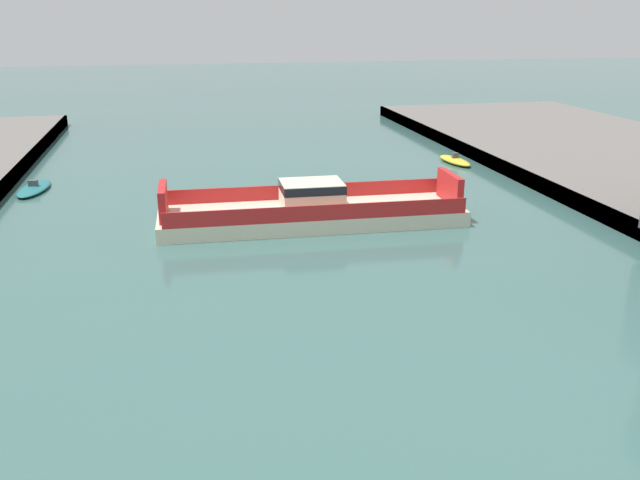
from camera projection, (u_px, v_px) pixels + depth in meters
name	position (u px, v px, depth m)	size (l,w,h in m)	color
chain_ferry	(312.00, 210.00, 49.33)	(22.08, 6.64, 3.30)	beige
moored_boat_near_right	(34.00, 188.00, 58.49)	(2.95, 6.44, 0.96)	#237075
moored_boat_far_left	(455.00, 160.00, 69.10)	(2.37, 5.50, 1.08)	yellow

